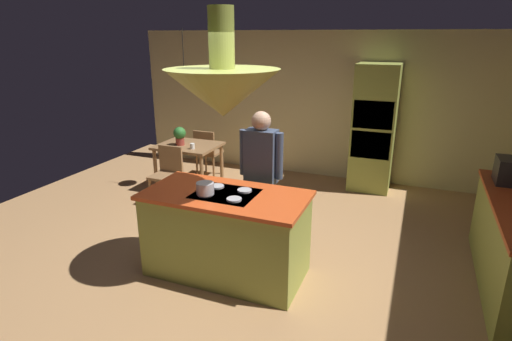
# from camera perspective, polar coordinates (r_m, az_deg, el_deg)

# --- Properties ---
(ground) EXTENTS (8.16, 8.16, 0.00)m
(ground) POSITION_cam_1_polar(r_m,az_deg,el_deg) (4.80, -2.96, -12.69)
(ground) COLOR #AD7F51
(wall_back) EXTENTS (6.80, 0.10, 2.55)m
(wall_back) POSITION_cam_1_polar(r_m,az_deg,el_deg) (7.48, 8.11, 8.98)
(wall_back) COLOR beige
(wall_back) RESTS_ON ground
(kitchen_island) EXTENTS (1.70, 0.87, 0.94)m
(kitchen_island) POSITION_cam_1_polar(r_m,az_deg,el_deg) (4.41, -4.15, -8.74)
(kitchen_island) COLOR #939E42
(kitchen_island) RESTS_ON ground
(oven_tower) EXTENTS (0.66, 0.62, 2.05)m
(oven_tower) POSITION_cam_1_polar(r_m,az_deg,el_deg) (6.95, 16.06, 5.65)
(oven_tower) COLOR #939E42
(oven_tower) RESTS_ON ground
(dining_table) EXTENTS (0.98, 0.81, 0.76)m
(dining_table) POSITION_cam_1_polar(r_m,az_deg,el_deg) (6.84, -9.37, 2.65)
(dining_table) COLOR olive
(dining_table) RESTS_ON ground
(person_at_island) EXTENTS (0.53, 0.22, 1.67)m
(person_at_island) POSITION_cam_1_polar(r_m,az_deg,el_deg) (4.78, 0.70, -0.16)
(person_at_island) COLOR tan
(person_at_island) RESTS_ON ground
(range_hood) EXTENTS (1.10, 1.10, 1.00)m
(range_hood) POSITION_cam_1_polar(r_m,az_deg,el_deg) (3.96, -4.66, 11.09)
(range_hood) COLOR #939E42
(pendant_light_over_table) EXTENTS (0.32, 0.32, 0.82)m
(pendant_light_over_table) POSITION_cam_1_polar(r_m,az_deg,el_deg) (6.62, -9.92, 12.82)
(pendant_light_over_table) COLOR #E0B266
(chair_facing_island) EXTENTS (0.40, 0.40, 0.87)m
(chair_facing_island) POSITION_cam_1_polar(r_m,az_deg,el_deg) (6.38, -12.17, -0.03)
(chair_facing_island) COLOR olive
(chair_facing_island) RESTS_ON ground
(chair_by_back_wall) EXTENTS (0.40, 0.40, 0.87)m
(chair_by_back_wall) POSITION_cam_1_polar(r_m,az_deg,el_deg) (7.40, -6.83, 2.82)
(chair_by_back_wall) COLOR olive
(chair_by_back_wall) RESTS_ON ground
(potted_plant_on_table) EXTENTS (0.20, 0.20, 0.30)m
(potted_plant_on_table) POSITION_cam_1_polar(r_m,az_deg,el_deg) (6.78, -10.57, 4.89)
(potted_plant_on_table) COLOR #99382D
(potted_plant_on_table) RESTS_ON dining_table
(cup_on_table) EXTENTS (0.07, 0.07, 0.09)m
(cup_on_table) POSITION_cam_1_polar(r_m,az_deg,el_deg) (6.53, -8.84, 3.37)
(cup_on_table) COLOR white
(cup_on_table) RESTS_ON dining_table
(cooking_pot_on_cooktop) EXTENTS (0.18, 0.18, 0.12)m
(cooking_pot_on_cooktop) POSITION_cam_1_polar(r_m,az_deg,el_deg) (4.16, -7.09, -2.48)
(cooking_pot_on_cooktop) COLOR #B2B2B7
(cooking_pot_on_cooktop) RESTS_ON kitchen_island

